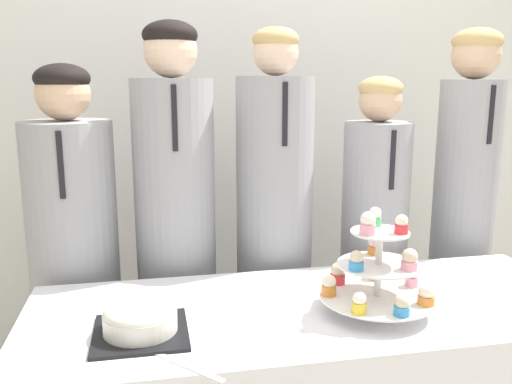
# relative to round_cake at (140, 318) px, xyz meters

# --- Properties ---
(wall_back) EXTENTS (9.00, 0.06, 2.70)m
(wall_back) POSITION_rel_round_cake_xyz_m (0.51, 1.29, 0.56)
(wall_back) COLOR silver
(wall_back) RESTS_ON ground_plane
(round_cake) EXTENTS (0.25, 0.25, 0.10)m
(round_cake) POSITION_rel_round_cake_xyz_m (0.00, 0.00, 0.00)
(round_cake) COLOR black
(round_cake) RESTS_ON table
(cake_knife) EXTENTS (0.23, 0.25, 0.01)m
(cake_knife) POSITION_rel_round_cake_xyz_m (0.04, -0.12, -0.05)
(cake_knife) COLOR silver
(cake_knife) RESTS_ON table
(cupcake_stand) EXTENTS (0.33, 0.33, 0.31)m
(cupcake_stand) POSITION_rel_round_cake_xyz_m (0.67, 0.01, 0.08)
(cupcake_stand) COLOR silver
(cupcake_stand) RESTS_ON table
(student_0) EXTENTS (0.32, 0.32, 1.46)m
(student_0) POSITION_rel_round_cake_xyz_m (-0.24, 0.60, -0.10)
(student_0) COLOR #939399
(student_0) RESTS_ON ground_plane
(student_1) EXTENTS (0.29, 0.30, 1.61)m
(student_1) POSITION_rel_round_cake_xyz_m (0.13, 0.60, -0.02)
(student_1) COLOR #939399
(student_1) RESTS_ON ground_plane
(student_2) EXTENTS (0.29, 0.30, 1.59)m
(student_2) POSITION_rel_round_cake_xyz_m (0.51, 0.60, -0.03)
(student_2) COLOR #939399
(student_2) RESTS_ON ground_plane
(student_3) EXTENTS (0.26, 0.27, 1.42)m
(student_3) POSITION_rel_round_cake_xyz_m (0.92, 0.60, -0.11)
(student_3) COLOR #939399
(student_3) RESTS_ON ground_plane
(student_4) EXTENTS (0.25, 0.26, 1.60)m
(student_4) POSITION_rel_round_cake_xyz_m (1.31, 0.60, 0.00)
(student_4) COLOR #939399
(student_4) RESTS_ON ground_plane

